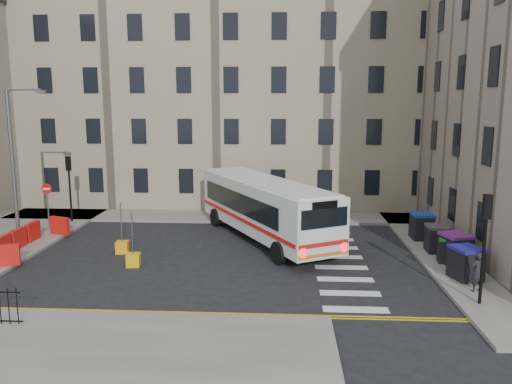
# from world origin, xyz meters

# --- Properties ---
(ground) EXTENTS (120.00, 120.00, 0.00)m
(ground) POSITION_xyz_m (0.00, 0.00, 0.00)
(ground) COLOR black
(ground) RESTS_ON ground
(pavement_north) EXTENTS (36.00, 3.20, 0.15)m
(pavement_north) POSITION_xyz_m (-6.00, 8.60, 0.07)
(pavement_north) COLOR slate
(pavement_north) RESTS_ON ground
(pavement_east) EXTENTS (2.40, 26.00, 0.15)m
(pavement_east) POSITION_xyz_m (9.00, 4.00, 0.07)
(pavement_east) COLOR slate
(pavement_east) RESTS_ON ground
(pavement_sw) EXTENTS (20.00, 6.00, 0.15)m
(pavement_sw) POSITION_xyz_m (-7.00, -10.00, 0.07)
(pavement_sw) COLOR slate
(pavement_sw) RESTS_ON ground
(terrace_north) EXTENTS (38.30, 10.80, 17.20)m
(terrace_north) POSITION_xyz_m (-7.00, 15.50, 8.62)
(terrace_north) COLOR gray
(terrace_north) RESTS_ON ground
(traffic_light_east) EXTENTS (0.28, 0.22, 4.10)m
(traffic_light_east) POSITION_xyz_m (8.60, -5.50, 2.87)
(traffic_light_east) COLOR black
(traffic_light_east) RESTS_ON pavement_east
(traffic_light_nw) EXTENTS (0.28, 0.22, 4.10)m
(traffic_light_nw) POSITION_xyz_m (-12.00, 6.50, 2.87)
(traffic_light_nw) COLOR black
(traffic_light_nw) RESTS_ON pavement_west
(streetlamp) EXTENTS (0.50, 0.22, 8.14)m
(streetlamp) POSITION_xyz_m (-13.00, 2.00, 4.34)
(streetlamp) COLOR #595B5E
(streetlamp) RESTS_ON pavement_west
(no_entry_north) EXTENTS (0.60, 0.08, 3.00)m
(no_entry_north) POSITION_xyz_m (-12.50, 4.50, 2.08)
(no_entry_north) COLOR #595B5E
(no_entry_north) RESTS_ON pavement_west
(roadworks_barriers) EXTENTS (1.66, 6.26, 1.00)m
(roadworks_barriers) POSITION_xyz_m (-11.84, 0.50, 0.65)
(roadworks_barriers) COLOR red
(roadworks_barriers) RESTS_ON pavement_west
(bus) EXTENTS (8.13, 11.81, 3.27)m
(bus) POSITION_xyz_m (0.26, 3.50, 1.89)
(bus) COLOR silver
(bus) RESTS_ON ground
(wheelie_bin_a) EXTENTS (1.40, 1.51, 1.38)m
(wheelie_bin_a) POSITION_xyz_m (9.00, -2.82, 0.84)
(wheelie_bin_a) COLOR black
(wheelie_bin_a) RESTS_ON pavement_east
(wheelie_bin_b) EXTENTS (1.46, 1.57, 1.43)m
(wheelie_bin_b) POSITION_xyz_m (9.22, -0.83, 0.87)
(wheelie_bin_b) COLOR black
(wheelie_bin_b) RESTS_ON pavement_east
(wheelie_bin_c) EXTENTS (1.20, 1.29, 1.18)m
(wheelie_bin_c) POSITION_xyz_m (9.04, -0.53, 0.75)
(wheelie_bin_c) COLOR black
(wheelie_bin_c) RESTS_ON pavement_east
(wheelie_bin_d) EXTENTS (1.10, 1.25, 1.34)m
(wheelie_bin_d) POSITION_xyz_m (8.97, 1.10, 0.83)
(wheelie_bin_d) COLOR black
(wheelie_bin_d) RESTS_ON pavement_east
(wheelie_bin_e) EXTENTS (1.14, 1.31, 1.43)m
(wheelie_bin_e) POSITION_xyz_m (8.86, 3.55, 0.87)
(wheelie_bin_e) COLOR black
(wheelie_bin_e) RESTS_ON pavement_east
(pedestrian) EXTENTS (0.67, 0.54, 1.58)m
(pedestrian) POSITION_xyz_m (8.93, -4.27, 0.94)
(pedestrian) COLOR black
(pedestrian) RESTS_ON pavement_east
(bollard_yellow) EXTENTS (0.67, 0.67, 0.60)m
(bollard_yellow) POSITION_xyz_m (-6.79, 0.46, 0.30)
(bollard_yellow) COLOR orange
(bollard_yellow) RESTS_ON ground
(bollard_chevron) EXTENTS (0.67, 0.67, 0.60)m
(bollard_chevron) POSITION_xyz_m (-5.61, -1.56, 0.30)
(bollard_chevron) COLOR gold
(bollard_chevron) RESTS_ON ground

